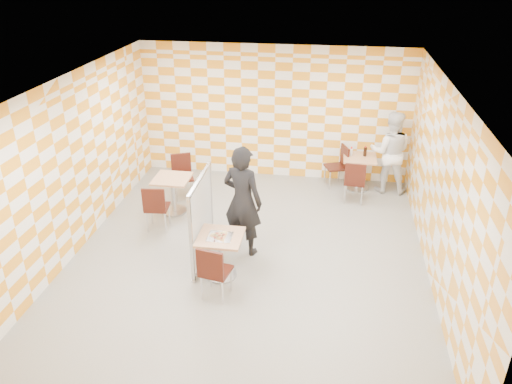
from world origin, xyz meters
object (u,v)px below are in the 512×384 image
chair_empty_far (182,172)px  man_dark (243,201)px  chair_main_front (213,269)px  chair_second_side (340,163)px  second_table (359,167)px  chair_second_front (355,179)px  soda_bottle (365,152)px  main_table (221,249)px  partition (202,219)px  empty_table (173,189)px  sport_bottle (351,152)px  man_white (390,152)px  chair_empty_near (156,205)px

chair_empty_far → man_dark: man_dark is taller
chair_main_front → chair_second_side: same height
second_table → chair_empty_far: 3.83m
chair_second_front → second_table: bearing=81.7°
soda_bottle → main_table: bearing=-122.3°
partition → chair_second_front: bearing=44.8°
empty_table → chair_empty_far: bearing=92.0°
chair_second_side → chair_empty_far: 3.45m
chair_second_side → chair_empty_far: size_ratio=1.00×
empty_table → chair_main_front: 2.99m
chair_main_front → partition: bearing=112.7°
empty_table → chair_second_front: chair_second_front is taller
sport_bottle → main_table: bearing=-119.1°
empty_table → chair_empty_far: 0.76m
chair_second_side → man_white: size_ratio=0.52×
chair_second_side → chair_empty_far: bearing=-162.7°
man_white → sport_bottle: man_white is taller
man_dark → man_white: man_dark is taller
second_table → empty_table: bearing=-155.5°
man_dark → sport_bottle: bearing=-103.2°
main_table → sport_bottle: (2.08, 3.74, 0.33)m
chair_second_front → soda_bottle: bearing=75.5°
chair_second_side → man_white: bearing=-5.5°
partition → soda_bottle: size_ratio=6.74×
chair_main_front → partition: 1.13m
chair_empty_near → partition: (1.10, -0.81, 0.25)m
chair_empty_far → man_dark: 2.61m
chair_second_front → chair_empty_near: same height
empty_table → man_white: 4.64m
chair_second_side → man_dark: bearing=-118.7°
sport_bottle → soda_bottle: size_ratio=0.87×
second_table → chair_second_side: 0.43m
chair_second_front → sport_bottle: 0.85m
chair_empty_near → chair_main_front: bearing=-50.3°
second_table → soda_bottle: size_ratio=3.26×
partition → soda_bottle: partition is taller
chair_second_side → sport_bottle: bearing=-10.5°
man_white → soda_bottle: man_white is taller
second_table → soda_bottle: bearing=34.9°
main_table → chair_empty_far: bearing=117.7°
chair_main_front → chair_empty_far: size_ratio=1.00×
second_table → chair_second_side: chair_second_side is taller
man_white → partition: bearing=48.9°
chair_second_front → chair_empty_far: bearing=-177.0°
chair_main_front → second_table: bearing=62.4°
chair_second_side → partition: partition is taller
main_table → chair_second_front: 3.65m
chair_second_side → soda_bottle: 0.61m
chair_empty_near → man_white: 5.04m
chair_second_front → man_white: size_ratio=0.52×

